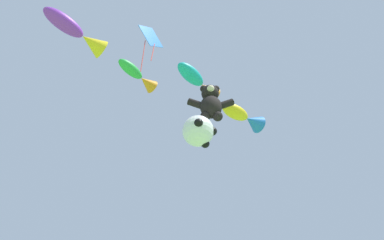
# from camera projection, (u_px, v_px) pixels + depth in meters

# --- Properties ---
(teddy_bear_kite) EXTENTS (1.60, 0.71, 1.63)m
(teddy_bear_kite) POSITION_uv_depth(u_px,v_px,m) (211.00, 103.00, 10.15)
(teddy_bear_kite) COLOR black
(soccer_ball_kite) EXTENTS (1.06, 1.06, 0.98)m
(soccer_ball_kite) POSITION_uv_depth(u_px,v_px,m) (198.00, 131.00, 9.07)
(soccer_ball_kite) COLOR white
(fish_kite_goldfin) EXTENTS (2.02, 1.69, 0.76)m
(fish_kite_goldfin) POSITION_uv_depth(u_px,v_px,m) (244.00, 117.00, 12.31)
(fish_kite_goldfin) COLOR yellow
(fish_kite_teal) EXTENTS (1.87, 2.00, 0.73)m
(fish_kite_teal) POSITION_uv_depth(u_px,v_px,m) (199.00, 82.00, 11.76)
(fish_kite_teal) COLOR #19ADB2
(fish_kite_emerald) EXTENTS (1.35, 1.48, 0.51)m
(fish_kite_emerald) POSITION_uv_depth(u_px,v_px,m) (139.00, 76.00, 10.36)
(fish_kite_emerald) COLOR green
(fish_kite_violet) EXTENTS (1.81, 1.81, 0.65)m
(fish_kite_violet) POSITION_uv_depth(u_px,v_px,m) (79.00, 33.00, 9.23)
(fish_kite_violet) COLOR purple
(diamond_kite) EXTENTS (1.02, 1.13, 3.11)m
(diamond_kite) POSITION_uv_depth(u_px,v_px,m) (151.00, 38.00, 13.01)
(diamond_kite) COLOR blue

